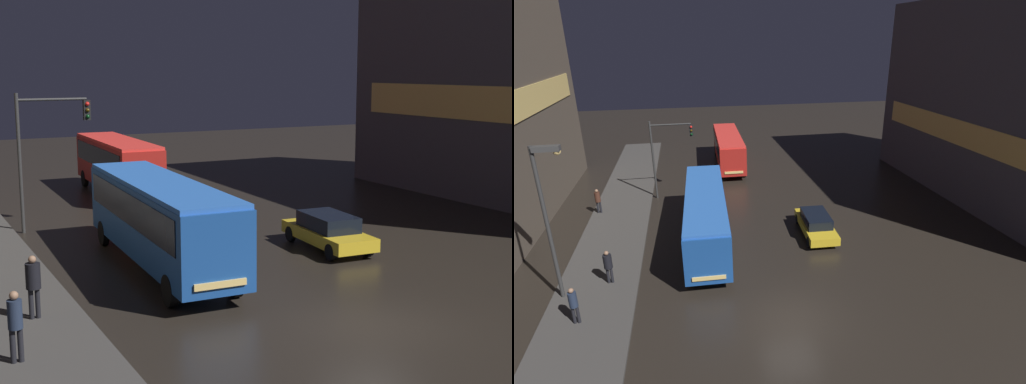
% 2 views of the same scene
% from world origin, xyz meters
% --- Properties ---
extents(ground_plane, '(120.00, 120.00, 0.00)m').
position_xyz_m(ground_plane, '(0.00, 0.00, 0.00)').
color(ground_plane, black).
extents(sidewalk_left, '(4.00, 48.00, 0.15)m').
position_xyz_m(sidewalk_left, '(-9.00, 10.00, 0.07)').
color(sidewalk_left, '#3D3A38').
rests_on(sidewalk_left, ground).
extents(building_right_block, '(10.07, 22.61, 14.71)m').
position_xyz_m(building_right_block, '(20.64, 11.39, 7.35)').
color(building_right_block, '#423D47').
rests_on(building_right_block, ground).
extents(bus_near, '(2.87, 11.41, 3.21)m').
position_xyz_m(bus_near, '(-3.22, 8.34, 1.98)').
color(bus_near, '#194793').
rests_on(bus_near, ground).
extents(bus_far, '(2.63, 10.46, 3.17)m').
position_xyz_m(bus_far, '(-0.05, 23.80, 1.95)').
color(bus_far, '#AD1E19').
rests_on(bus_far, ground).
extents(car_taxi, '(2.12, 4.84, 1.41)m').
position_xyz_m(car_taxi, '(3.71, 7.87, 0.73)').
color(car_taxi, gold).
rests_on(car_taxi, ground).
extents(pedestrian_near, '(0.49, 0.49, 1.83)m').
position_xyz_m(pedestrian_near, '(-8.38, 4.58, 1.26)').
color(pedestrian_near, black).
rests_on(pedestrian_near, sidewalk_left).
extents(pedestrian_mid, '(0.44, 0.44, 1.79)m').
position_xyz_m(pedestrian_mid, '(-10.49, 13.97, 1.21)').
color(pedestrian_mid, black).
rests_on(pedestrian_mid, sidewalk_left).
extents(pedestrian_far, '(0.50, 0.50, 1.79)m').
position_xyz_m(pedestrian_far, '(-9.36, 1.63, 1.20)').
color(pedestrian_far, black).
rests_on(pedestrian_far, sidewalk_left).
extents(traffic_light_main, '(3.23, 0.35, 6.10)m').
position_xyz_m(traffic_light_main, '(-5.51, 16.37, 4.13)').
color(traffic_light_main, '#2D2D2D').
rests_on(traffic_light_main, ground).
extents(street_lamp_sidewalk, '(1.25, 0.36, 7.52)m').
position_xyz_m(street_lamp_sidewalk, '(-10.24, 3.83, 5.14)').
color(street_lamp_sidewalk, '#2D2D2D').
rests_on(street_lamp_sidewalk, sidewalk_left).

